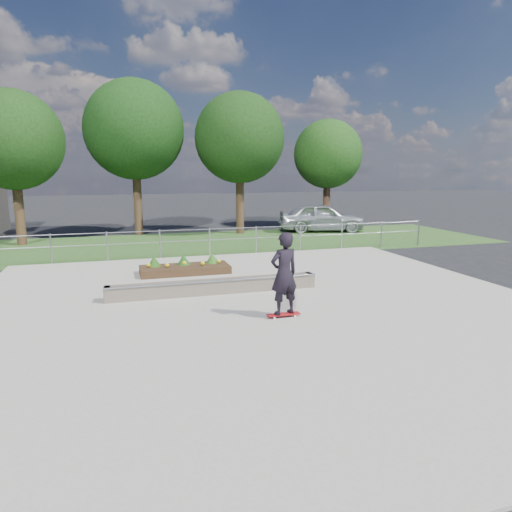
{
  "coord_description": "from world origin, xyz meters",
  "views": [
    {
      "loc": [
        -3.46,
        -10.76,
        3.5
      ],
      "look_at": [
        0.2,
        1.5,
        1.1
      ],
      "focal_mm": 32.0,
      "sensor_mm": 36.0,
      "label": 1
    }
  ],
  "objects": [
    {
      "name": "planter_bed",
      "position": [
        -1.44,
        4.53,
        0.24
      ],
      "size": [
        3.0,
        1.2,
        0.61
      ],
      "color": "black",
      "rests_on": "concrete_slab"
    },
    {
      "name": "concrete_slab",
      "position": [
        0.0,
        0.0,
        0.03
      ],
      "size": [
        15.0,
        15.0,
        0.06
      ],
      "primitive_type": "cube",
      "color": "gray",
      "rests_on": "ground"
    },
    {
      "name": "grass_verge",
      "position": [
        0.0,
        11.0,
        0.01
      ],
      "size": [
        30.0,
        8.0,
        0.02
      ],
      "primitive_type": "cube",
      "color": "#294A1D",
      "rests_on": "ground"
    },
    {
      "name": "tree_far_right",
      "position": [
        9.0,
        15.5,
        4.48
      ],
      "size": [
        4.2,
        4.2,
        6.6
      ],
      "color": "#382216",
      "rests_on": "ground"
    },
    {
      "name": "parked_car",
      "position": [
        7.72,
        13.43,
        0.84
      ],
      "size": [
        5.24,
        3.05,
        1.68
      ],
      "primitive_type": "imported",
      "rotation": [
        0.0,
        0.0,
        1.34
      ],
      "color": "#9EA3A7",
      "rests_on": "ground"
    },
    {
      "name": "grind_ledge",
      "position": [
        -0.99,
        1.61,
        0.26
      ],
      "size": [
        6.0,
        0.44,
        0.43
      ],
      "color": "brown",
      "rests_on": "concrete_slab"
    },
    {
      "name": "ground",
      "position": [
        0.0,
        0.0,
        0.0
      ],
      "size": [
        120.0,
        120.0,
        0.0
      ],
      "primitive_type": "plane",
      "color": "black",
      "rests_on": "ground"
    },
    {
      "name": "tree_far_left",
      "position": [
        -8.0,
        13.0,
        4.85
      ],
      "size": [
        4.55,
        4.55,
        7.15
      ],
      "color": "#362215",
      "rests_on": "ground"
    },
    {
      "name": "tree_mid_left",
      "position": [
        -2.5,
        15.0,
        5.61
      ],
      "size": [
        5.25,
        5.25,
        8.25
      ],
      "color": "#352115",
      "rests_on": "ground"
    },
    {
      "name": "tree_mid_right",
      "position": [
        3.0,
        14.0,
        5.23
      ],
      "size": [
        4.9,
        4.9,
        7.7
      ],
      "color": "#332114",
      "rests_on": "ground"
    },
    {
      "name": "fence",
      "position": [
        0.0,
        7.5,
        0.77
      ],
      "size": [
        20.06,
        0.06,
        1.2
      ],
      "color": "#9DA0A5",
      "rests_on": "ground"
    },
    {
      "name": "skateboarder",
      "position": [
        0.15,
        -0.95,
        1.12
      ],
      "size": [
        0.8,
        0.62,
        2.05
      ],
      "color": "silver",
      "rests_on": "concrete_slab"
    }
  ]
}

